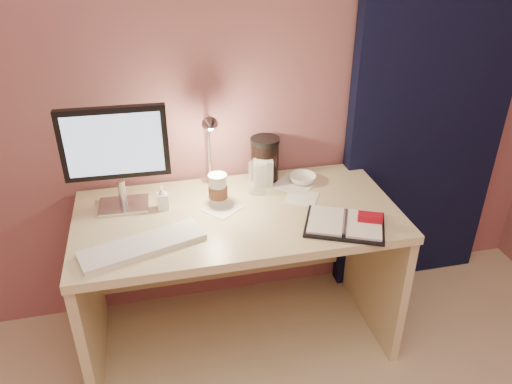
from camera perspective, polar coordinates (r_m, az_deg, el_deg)
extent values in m
plane|color=#8D5551|center=(2.30, -4.17, 13.62)|extent=(3.50, 0.00, 3.50)
cube|color=black|center=(2.65, 19.62, 10.78)|extent=(0.85, 0.08, 2.20)
cube|color=beige|center=(2.18, -2.11, -2.78)|extent=(1.40, 0.70, 0.04)
cube|color=beige|center=(2.40, -18.47, -11.99)|extent=(0.04, 0.66, 0.69)
cube|color=beige|center=(2.58, 13.18, -7.81)|extent=(0.04, 0.66, 0.69)
cube|color=beige|center=(2.62, -3.37, -4.78)|extent=(1.32, 0.03, 0.55)
cube|color=silver|center=(2.28, -14.84, -1.50)|extent=(0.22, 0.16, 0.01)
cylinder|color=silver|center=(2.25, -15.05, -0.06)|extent=(0.04, 0.04, 0.12)
cube|color=black|center=(2.15, -15.86, 5.49)|extent=(0.44, 0.05, 0.31)
cube|color=#A3BBDD|center=(2.12, -15.85, 5.18)|extent=(0.39, 0.01, 0.26)
cube|color=white|center=(2.00, -12.80, -5.93)|extent=(0.51, 0.28, 0.02)
cube|color=black|center=(2.11, 10.10, -3.70)|extent=(0.39, 0.35, 0.01)
cube|color=white|center=(2.10, 7.99, -3.24)|extent=(0.22, 0.25, 0.01)
cube|color=white|center=(2.10, 12.26, -3.65)|extent=(0.22, 0.25, 0.01)
cube|color=maroon|center=(2.12, 12.92, -2.84)|extent=(0.11, 0.09, 0.03)
cube|color=white|center=(2.20, -3.97, -1.86)|extent=(0.20, 0.20, 0.00)
cube|color=white|center=(2.29, 5.24, -0.67)|extent=(0.19, 0.19, 0.00)
cube|color=white|center=(2.40, 4.50, 0.92)|extent=(0.24, 0.24, 0.00)
cylinder|color=white|center=(2.22, -4.37, 0.26)|extent=(0.08, 0.08, 0.13)
cylinder|color=brown|center=(2.23, -4.36, 0.04)|extent=(0.09, 0.09, 0.05)
cylinder|color=white|center=(2.19, -4.44, 1.83)|extent=(0.08, 0.08, 0.01)
cylinder|color=white|center=(2.29, 0.19, 1.66)|extent=(0.09, 0.09, 0.15)
imported|color=white|center=(2.41, 5.36, 1.50)|extent=(0.15, 0.15, 0.04)
imported|color=white|center=(2.21, -10.62, -0.61)|extent=(0.05, 0.05, 0.11)
cylinder|color=black|center=(2.40, 1.01, 3.58)|extent=(0.13, 0.13, 0.19)
cube|color=silver|center=(2.36, 0.83, 2.23)|extent=(0.10, 0.08, 0.13)
cylinder|color=silver|center=(2.42, -5.23, 1.32)|extent=(0.09, 0.09, 0.01)
cylinder|color=silver|center=(2.34, -5.42, 5.13)|extent=(0.01, 0.01, 0.34)
cone|color=silver|center=(2.13, -4.82, 7.48)|extent=(0.07, 0.06, 0.07)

